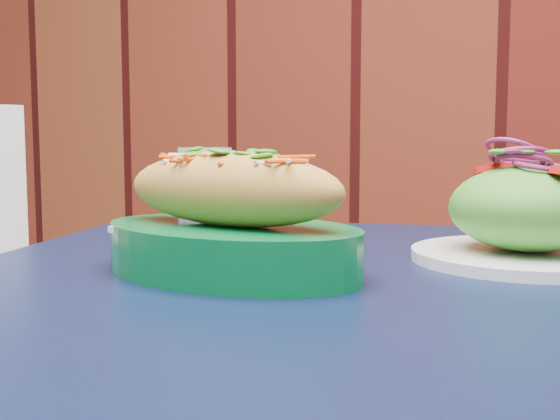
% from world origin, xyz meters
% --- Properties ---
extents(cafe_table, '(0.97, 0.97, 0.75)m').
position_xyz_m(cafe_table, '(0.01, 1.73, 0.66)').
color(cafe_table, black).
rests_on(cafe_table, ground).
extents(banh_mi_basket, '(0.31, 0.23, 0.13)m').
position_xyz_m(banh_mi_basket, '(-0.08, 1.67, 0.80)').
color(banh_mi_basket, '#04612C').
rests_on(banh_mi_basket, cafe_table).
extents(salad_plate, '(0.25, 0.25, 0.13)m').
position_xyz_m(salad_plate, '(0.18, 1.87, 0.80)').
color(salad_plate, white).
rests_on(salad_plate, cafe_table).
extents(water_glass, '(0.07, 0.07, 0.12)m').
position_xyz_m(water_glass, '(-0.25, 1.90, 0.81)').
color(water_glass, silver).
rests_on(water_glass, cafe_table).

